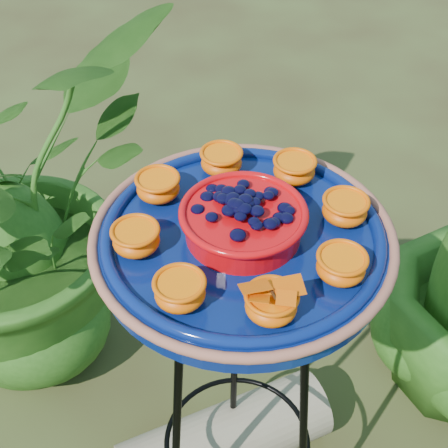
{
  "coord_description": "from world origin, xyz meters",
  "views": [
    {
      "loc": [
        0.09,
        -0.59,
        1.56
      ],
      "look_at": [
        0.1,
        0.1,
        0.94
      ],
      "focal_mm": 50.0,
      "sensor_mm": 36.0,
      "label": 1
    }
  ],
  "objects": [
    {
      "name": "tripod_stand",
      "position": [
        0.13,
        0.1,
        0.53
      ],
      "size": [
        0.33,
        0.35,
        0.88
      ],
      "rotation": [
        0.0,
        0.0,
        0.03
      ],
      "color": "black",
      "rests_on": "ground"
    },
    {
      "name": "feeder_dish",
      "position": [
        0.13,
        0.1,
        0.92
      ],
      "size": [
        0.47,
        0.47,
        0.1
      ],
      "rotation": [
        0.0,
        0.0,
        0.03
      ],
      "color": "#071859",
      "rests_on": "tripod_stand"
    },
    {
      "name": "driftwood_log",
      "position": [
        0.1,
        0.22,
        0.09
      ],
      "size": [
        0.56,
        0.38,
        0.18
      ],
      "primitive_type": "cylinder",
      "rotation": [
        0.0,
        1.57,
        0.42
      ],
      "color": "gray",
      "rests_on": "ground"
    },
    {
      "name": "shrub_back_left",
      "position": [
        -0.47,
        0.66,
        0.49
      ],
      "size": [
        1.09,
        1.14,
        0.98
      ],
      "primitive_type": "imported",
      "rotation": [
        0.0,
        0.0,
        1.09
      ],
      "color": "#265316",
      "rests_on": "ground"
    }
  ]
}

